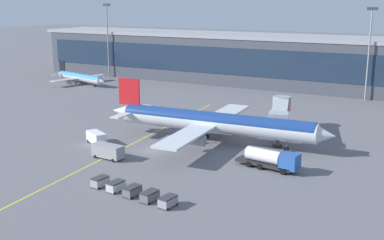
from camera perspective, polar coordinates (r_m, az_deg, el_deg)
ground_plane at (r=91.31m, az=-4.65°, el=-3.55°), size 700.00×700.00×0.00m
apron_lead_in_line at (r=96.02m, az=-6.91°, el=-2.74°), size 6.05×79.81×0.01m
terminal_building at (r=160.93m, az=10.50°, el=6.72°), size 179.29×22.12×16.00m
main_airliner at (r=95.24m, az=2.49°, el=-0.25°), size 46.25×36.93×11.34m
jet_bridge at (r=101.28m, az=10.15°, el=0.96°), size 8.46×19.07×6.76m
fuel_tanker at (r=81.79m, az=9.16°, el=-4.49°), size 11.04×3.91×3.25m
crew_van at (r=96.70m, az=-10.96°, el=-1.97°), size 5.41×4.17×2.30m
lavatory_truck at (r=87.61m, az=-9.74°, el=-3.49°), size 5.94×2.68×2.50m
baggage_cart_0 at (r=75.13m, az=-10.56°, el=-6.99°), size 1.90×2.82×1.48m
baggage_cart_1 at (r=72.99m, az=-8.79°, el=-7.55°), size 1.90×2.82×1.48m
baggage_cart_2 at (r=70.93m, az=-6.91°, el=-8.13°), size 1.90×2.82×1.48m
baggage_cart_3 at (r=68.96m, az=-4.91°, el=-8.73°), size 1.90×2.82×1.48m
baggage_cart_4 at (r=67.09m, az=-2.80°, el=-9.36°), size 1.90×2.82×1.48m
commuter_jet_far at (r=166.25m, az=-12.80°, el=4.82°), size 25.41×20.30×6.90m
apron_light_mast_0 at (r=142.32m, az=19.78°, el=7.91°), size 2.80×0.50×25.10m
apron_light_mast_2 at (r=178.14m, az=-9.71°, el=9.63°), size 2.80×0.50×25.68m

